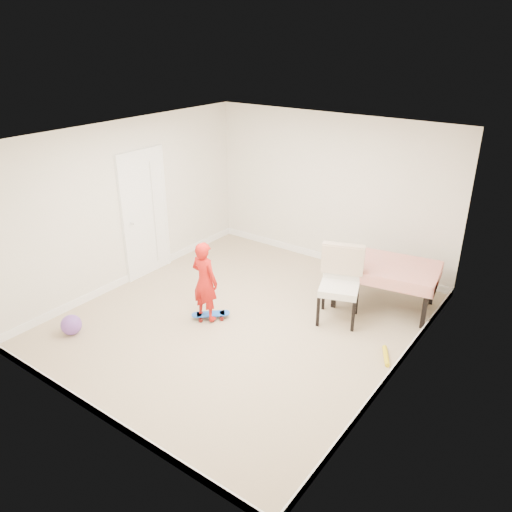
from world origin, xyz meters
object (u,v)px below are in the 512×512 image
Objects in this scene: dining_chair at (339,286)px; balloon at (71,325)px; skateboard at (211,316)px; dining_table at (384,285)px; child at (205,283)px.

balloon is (-2.77, -2.45, -0.40)m from dining_chair.
balloon reaches higher than skateboard.
dining_table is 2.60m from skateboard.
child reaches higher than dining_table.
dining_table is 1.26× the size of child.
dining_chair is 1.88m from child.
skateboard is at bearing -145.22° from dining_table.
balloon is at bearing -143.73° from dining_table.
balloon is (-3.13, -3.22, -0.20)m from dining_table.
dining_chair is at bearing 41.57° from balloon.
balloon is (-1.25, -1.35, -0.44)m from child.
dining_chair is 3.86× the size of balloon.
dining_chair is at bearing -8.49° from skateboard.
child is (-1.52, -1.10, 0.04)m from dining_chair.
child is 1.89m from balloon.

